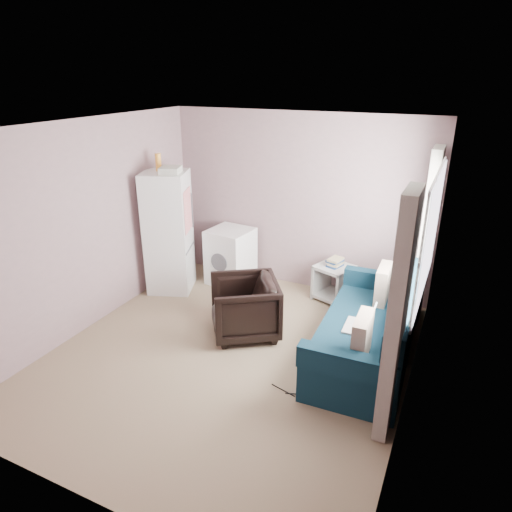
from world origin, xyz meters
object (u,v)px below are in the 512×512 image
at_px(armchair, 245,305).
at_px(fridge, 169,232).
at_px(side_table, 334,280).
at_px(sofa, 372,334).
at_px(washing_machine, 231,255).

height_order(armchair, fridge, fridge).
distance_m(fridge, side_table, 2.42).
distance_m(side_table, sofa, 1.48).
height_order(armchair, sofa, sofa).
xyz_separation_m(armchair, washing_machine, (-0.85, 1.24, 0.04)).
xyz_separation_m(washing_machine, side_table, (1.57, 0.10, -0.14)).
xyz_separation_m(armchair, side_table, (0.72, 1.34, -0.10)).
height_order(fridge, side_table, fridge).
relative_size(side_table, sofa, 0.30).
xyz_separation_m(fridge, washing_machine, (0.68, 0.56, -0.44)).
bearing_deg(sofa, fridge, 167.07).
xyz_separation_m(armchair, sofa, (1.50, 0.09, -0.06)).
bearing_deg(fridge, armchair, -44.72).
distance_m(fridge, sofa, 3.14).
distance_m(fridge, washing_machine, 0.99).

